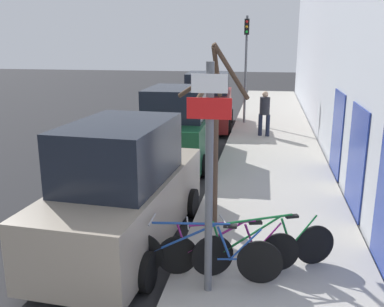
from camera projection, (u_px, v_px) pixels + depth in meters
ground_plane at (186, 163)px, 13.12m from camera, size 80.00×80.00×0.00m
sidewalk_curb at (272, 143)px, 15.33m from camera, size 3.20×32.00×0.15m
building_facade at (330, 54)px, 14.15m from camera, size 0.23×32.00×6.50m
signpost at (209, 173)px, 5.75m from camera, size 0.58×0.13×3.25m
bicycle_0 at (199, 254)px, 6.40m from camera, size 2.47×0.44×0.93m
bicycle_1 at (229, 250)px, 6.59m from camera, size 2.16×0.65×0.86m
bicycle_2 at (265, 247)px, 6.66m from camera, size 2.19×0.93×0.91m
parked_car_0 at (125, 191)px, 7.70m from camera, size 2.16×4.73×2.31m
parked_car_1 at (179, 129)px, 12.97m from camera, size 2.14×4.39×2.31m
parked_car_2 at (208, 103)px, 18.12m from camera, size 2.29×4.45×2.36m
pedestrian_near at (265, 110)px, 15.97m from camera, size 0.43×0.37×1.68m
street_tree at (212, 144)px, 8.10m from camera, size 1.47×1.88×3.47m
traffic_light at (246, 55)px, 18.07m from camera, size 0.20×0.30×4.50m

